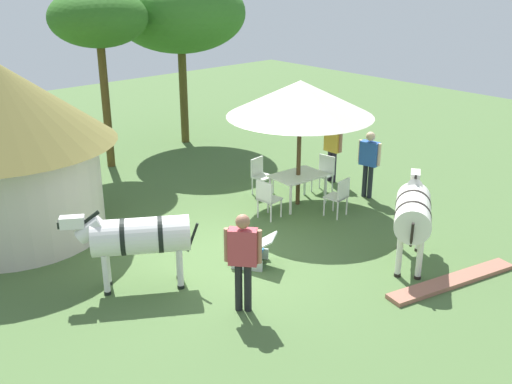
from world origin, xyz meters
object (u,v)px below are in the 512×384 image
patio_chair_east_end (267,197)px  patio_chair_near_hut (339,195)px  patio_dining_table (298,178)px  standing_watcher (243,254)px  acacia_tree_right_background (180,13)px  acacia_tree_far_lawn (98,19)px  shade_umbrella (300,99)px  zebra_nearest_camera (138,237)px  patio_chair_near_lawn (324,171)px  patio_chair_west_end (260,173)px  guest_beside_umbrella (369,158)px  thatched_hut (4,142)px  zebra_by_umbrella (413,212)px  striped_lounge_chair (253,252)px  guest_behind_table (333,145)px

patio_chair_east_end → patio_chair_near_hut: same height
patio_dining_table → patio_chair_east_end: bearing=-172.3°
standing_watcher → acacia_tree_right_background: (5.10, 8.80, 2.93)m
acacia_tree_far_lawn → acacia_tree_right_background: bearing=11.4°
shade_umbrella → zebra_nearest_camera: (-4.85, -0.88, -1.57)m
zebra_nearest_camera → shade_umbrella: bearing=-47.5°
patio_chair_near_lawn → patio_chair_west_end: size_ratio=1.00×
patio_chair_near_lawn → standing_watcher: (-5.13, -2.86, 0.51)m
patio_chair_east_end → acacia_tree_far_lawn: 6.70m
shade_umbrella → guest_beside_umbrella: size_ratio=2.03×
thatched_hut → shade_umbrella: 6.30m
patio_chair_near_lawn → zebra_by_umbrella: 4.07m
patio_chair_near_lawn → guest_beside_umbrella: bearing=-164.9°
zebra_by_umbrella → patio_dining_table: bearing=137.8°
thatched_hut → patio_dining_table: thatched_hut is taller
striped_lounge_chair → zebra_nearest_camera: bearing=126.7°
guest_behind_table → zebra_nearest_camera: 6.80m
guest_behind_table → striped_lounge_chair: 5.13m
zebra_by_umbrella → zebra_nearest_camera: bearing=-154.8°
patio_chair_west_end → thatched_hut: bearing=-26.2°
thatched_hut → patio_chair_near_lawn: bearing=-21.2°
patio_chair_west_end → acacia_tree_far_lawn: (-1.70, 4.39, 3.49)m
patio_chair_east_end → guest_behind_table: 3.05m
patio_chair_near_lawn → guest_behind_table: bearing=-72.4°
patio_chair_near_hut → zebra_by_umbrella: (-0.68, -2.36, 0.52)m
thatched_hut → acacia_tree_far_lawn: size_ratio=0.93×
patio_chair_east_end → patio_chair_near_hut: size_ratio=1.00×
patio_dining_table → zebra_nearest_camera: (-4.85, -0.88, 0.32)m
acacia_tree_far_lawn → zebra_by_umbrella: bearing=-81.4°
thatched_hut → patio_dining_table: 6.42m
patio_chair_west_end → acacia_tree_right_background: (1.29, 4.99, 3.44)m
guest_beside_umbrella → standing_watcher: standing_watcher is taller
thatched_hut → zebra_by_umbrella: 8.16m
guest_behind_table → patio_chair_near_lawn: bearing=-63.9°
patio_chair_near_lawn → acacia_tree_far_lawn: acacia_tree_far_lawn is taller
patio_chair_near_hut → guest_behind_table: guest_behind_table is taller
patio_chair_west_end → standing_watcher: 5.41m
patio_chair_near_lawn → patio_chair_west_end: 1.61m
patio_chair_near_hut → guest_beside_umbrella: guest_beside_umbrella is taller
acacia_tree_far_lawn → patio_chair_near_lawn: bearing=-60.5°
patio_chair_near_lawn → zebra_nearest_camera: zebra_nearest_camera is taller
shade_umbrella → zebra_by_umbrella: (-0.52, -3.49, -1.50)m
guest_behind_table → zebra_nearest_camera: bearing=-79.0°
patio_chair_east_end → patio_chair_near_lawn: same height
patio_chair_west_end → guest_beside_umbrella: 2.67m
patio_dining_table → patio_chair_east_end: (-1.13, -0.15, -0.13)m
patio_chair_east_end → zebra_nearest_camera: bearing=-86.6°
patio_chair_near_hut → patio_chair_near_lawn: same height
patio_dining_table → guest_behind_table: (1.80, 0.53, 0.34)m
thatched_hut → standing_watcher: 5.80m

